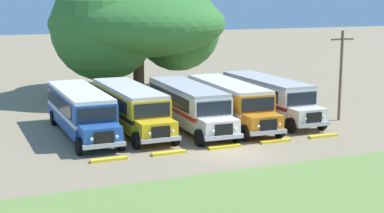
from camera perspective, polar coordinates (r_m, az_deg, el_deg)
ground_plane at (r=32.64m, az=3.92°, el=-4.50°), size 220.00×220.00×0.00m
foreground_grass_strip at (r=25.91m, az=12.21°, el=-8.82°), size 80.00×10.06×0.01m
parked_bus_slot_0 at (r=37.10m, az=-10.91°, el=-0.30°), size 2.71×10.84×2.82m
parked_bus_slot_1 at (r=37.90m, az=-6.13°, el=0.07°), size 2.78×10.85×2.82m
parked_bus_slot_2 at (r=38.36m, az=-0.34°, el=0.26°), size 2.96×10.88×2.82m
parked_bus_slot_3 at (r=39.65m, az=3.71°, el=0.58°), size 3.07×10.89×2.82m
parked_bus_slot_4 at (r=41.92m, az=7.50°, el=1.07°), size 2.72×10.84×2.82m
curb_wheelstop_0 at (r=31.13m, az=-8.20°, el=-5.20°), size 2.00×0.36×0.15m
curb_wheelstop_1 at (r=32.11m, az=-2.29°, el=-4.59°), size 2.00×0.36×0.15m
curb_wheelstop_2 at (r=33.42m, az=3.20°, el=-3.99°), size 2.00×0.36×0.15m
curb_wheelstop_3 at (r=35.01m, az=8.24°, el=-3.40°), size 2.00×0.36×0.15m
curb_wheelstop_4 at (r=36.85m, az=12.80°, el=-2.85°), size 2.00×0.36×0.15m
broad_shade_tree at (r=51.96m, az=-5.71°, el=8.00°), size 16.21×16.54×10.46m
utility_pole at (r=41.60m, az=14.47°, el=3.26°), size 1.80×0.20×6.30m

